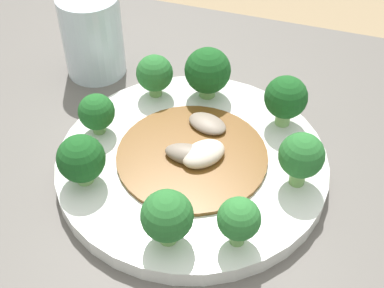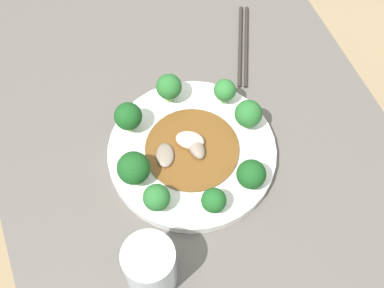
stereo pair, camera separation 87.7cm
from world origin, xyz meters
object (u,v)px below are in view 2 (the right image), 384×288
(plate, at_px, (192,152))
(broccoli_southwest, at_px, (128,117))
(broccoli_north, at_px, (248,114))
(broccoli_west, at_px, (169,87))
(broccoli_northeast, at_px, (251,174))
(broccoli_east, at_px, (214,201))
(broccoli_northwest, at_px, (225,91))
(broccoli_southeast, at_px, (157,198))
(drinking_glass, at_px, (150,267))
(stirfry_center, at_px, (190,148))
(broccoli_south, at_px, (134,168))
(chopsticks, at_px, (243,45))

(plate, relative_size, broccoli_southwest, 4.71)
(broccoli_north, bearing_deg, broccoli_west, -132.70)
(broccoli_northeast, height_order, broccoli_east, broccoli_northeast)
(broccoli_northwest, relative_size, broccoli_southeast, 0.99)
(broccoli_northeast, height_order, broccoli_southeast, broccoli_northeast)
(drinking_glass, bearing_deg, stirfry_center, 143.89)
(broccoli_east, bearing_deg, stirfry_center, 178.09)
(broccoli_south, bearing_deg, broccoli_northwest, 114.37)
(broccoli_northeast, bearing_deg, chopsticks, 157.66)
(broccoli_northeast, xyz_separation_m, broccoli_east, (0.02, -0.07, -0.00))
(broccoli_south, bearing_deg, broccoli_west, 140.07)
(broccoli_west, relative_size, stirfry_center, 0.38)
(broccoli_south, relative_size, chopsticks, 0.34)
(plate, height_order, chopsticks, plate)
(drinking_glass, bearing_deg, chopsticks, 139.25)
(broccoli_southwest, xyz_separation_m, broccoli_south, (0.10, -0.02, -0.00))
(broccoli_north, distance_m, broccoli_northeast, 0.12)
(broccoli_south, height_order, broccoli_east, broccoli_south)
(broccoli_northeast, height_order, broccoli_northwest, broccoli_northeast)
(broccoli_east, bearing_deg, drinking_glass, -62.64)
(broccoli_south, distance_m, broccoli_northwest, 0.22)
(broccoli_north, xyz_separation_m, broccoli_northeast, (0.11, -0.04, -0.00))
(broccoli_southeast, bearing_deg, drinking_glass, -24.03)
(broccoli_north, distance_m, chopsticks, 0.20)
(broccoli_northeast, bearing_deg, plate, -144.71)
(broccoli_north, height_order, chopsticks, broccoli_north)
(plate, bearing_deg, broccoli_northeast, 35.29)
(broccoli_southwest, xyz_separation_m, broccoli_northwest, (0.01, 0.18, -0.00))
(broccoli_north, distance_m, stirfry_center, 0.12)
(broccoli_southwest, bearing_deg, broccoli_southeast, -1.55)
(broccoli_southeast, xyz_separation_m, chopsticks, (-0.27, 0.28, -0.05))
(broccoli_south, bearing_deg, broccoli_east, 46.27)
(broccoli_north, height_order, stirfry_center, broccoli_north)
(stirfry_center, xyz_separation_m, chopsticks, (-0.19, 0.19, -0.02))
(broccoli_northeast, relative_size, broccoli_northwest, 1.06)
(plate, bearing_deg, broccoli_southwest, -133.39)
(broccoli_southwest, relative_size, chopsticks, 0.33)
(broccoli_north, bearing_deg, broccoli_east, -42.78)
(broccoli_northeast, distance_m, broccoli_southwest, 0.23)
(broccoli_west, bearing_deg, broccoli_southeast, -25.48)
(broccoli_southwest, xyz_separation_m, broccoli_southeast, (0.16, -0.00, -0.01))
(broccoli_north, height_order, broccoli_east, broccoli_north)
(broccoli_west, relative_size, drinking_glass, 0.57)
(broccoli_west, distance_m, chopsticks, 0.21)
(drinking_glass, relative_size, chopsticks, 0.57)
(broccoli_east, distance_m, drinking_glass, 0.15)
(broccoli_south, height_order, broccoli_southeast, broccoli_south)
(broccoli_east, relative_size, broccoli_west, 0.79)
(plate, relative_size, drinking_glass, 2.69)
(broccoli_west, xyz_separation_m, chopsticks, (-0.08, 0.19, -0.05))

